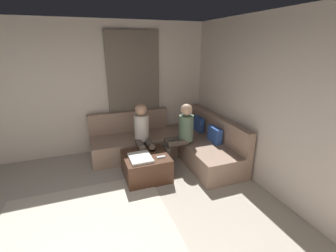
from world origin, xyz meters
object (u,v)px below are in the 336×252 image
(game_remote, at_px, (161,157))
(person_on_couch_side, at_px, (143,133))
(sectional_couch, at_px, (172,144))
(ottoman, at_px, (146,166))
(person_on_couch_back, at_px, (181,132))
(coffee_mug, at_px, (152,146))

(game_remote, relative_size, person_on_couch_side, 0.12)
(sectional_couch, bearing_deg, ottoman, -49.97)
(ottoman, distance_m, game_remote, 0.36)
(ottoman, relative_size, person_on_couch_back, 0.63)
(person_on_couch_back, height_order, person_on_couch_side, same)
(ottoman, xyz_separation_m, person_on_couch_back, (-0.24, 0.77, 0.45))
(game_remote, height_order, person_on_couch_back, person_on_couch_back)
(game_remote, xyz_separation_m, person_on_couch_back, (-0.42, 0.55, 0.23))
(coffee_mug, bearing_deg, ottoman, -39.29)
(game_remote, distance_m, person_on_couch_side, 0.69)
(sectional_couch, xyz_separation_m, ottoman, (0.60, -0.71, -0.07))
(ottoman, distance_m, person_on_couch_back, 0.92)
(ottoman, bearing_deg, person_on_couch_side, 170.31)
(ottoman, relative_size, game_remote, 5.07)
(coffee_mug, distance_m, person_on_couch_side, 0.32)
(ottoman, xyz_separation_m, coffee_mug, (-0.22, 0.18, 0.26))
(sectional_couch, relative_size, person_on_couch_side, 2.12)
(ottoman, height_order, game_remote, game_remote)
(sectional_couch, xyz_separation_m, game_remote, (0.78, -0.49, 0.15))
(coffee_mug, bearing_deg, game_remote, 5.71)
(game_remote, bearing_deg, person_on_couch_back, 127.58)
(sectional_couch, distance_m, coffee_mug, 0.68)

